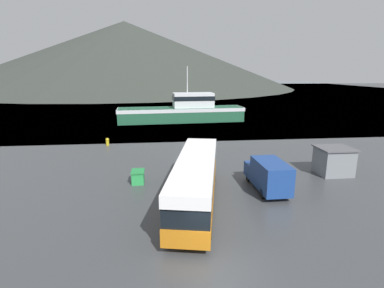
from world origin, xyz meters
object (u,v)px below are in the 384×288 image
object	(u,v)px
delivery_van	(268,174)
tour_bus	(196,179)
storage_bin	(138,177)
small_boat	(157,116)
dock_kiosk	(334,161)
fishing_boat	(183,111)

from	to	relation	value
delivery_van	tour_bus	bearing A→B (deg)	-163.73
storage_bin	small_boat	xyz separation A→B (m)	(1.31, 33.57, 0.00)
delivery_van	dock_kiosk	xyz separation A→B (m)	(7.17, 3.03, -0.05)
delivery_van	fishing_boat	world-z (taller)	fishing_boat
delivery_van	fishing_boat	bearing A→B (deg)	95.83
dock_kiosk	storage_bin	bearing A→B (deg)	-178.70
dock_kiosk	tour_bus	bearing A→B (deg)	-159.62
fishing_boat	storage_bin	distance (m)	31.28
tour_bus	dock_kiosk	bearing A→B (deg)	32.02
fishing_boat	storage_bin	world-z (taller)	fishing_boat
storage_bin	dock_kiosk	world-z (taller)	dock_kiosk
tour_bus	delivery_van	distance (m)	6.11
dock_kiosk	small_boat	size ratio (longest dim) A/B	0.42
delivery_van	dock_kiosk	distance (m)	7.78
delivery_van	small_boat	world-z (taller)	delivery_van
fishing_boat	small_boat	distance (m)	5.87
storage_bin	tour_bus	bearing A→B (deg)	-45.96
tour_bus	fishing_boat	xyz separation A→B (m)	(1.90, 35.06, 0.12)
storage_bin	small_boat	size ratio (longest dim) A/B	0.20
tour_bus	delivery_van	bearing A→B (deg)	28.80
storage_bin	delivery_van	bearing A→B (deg)	-14.63
delivery_van	small_boat	distance (m)	37.27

